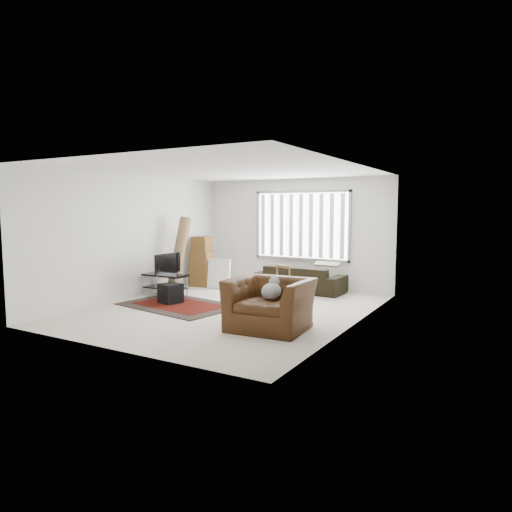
{
  "coord_description": "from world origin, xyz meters",
  "views": [
    {
      "loc": [
        4.82,
        -7.4,
        1.98
      ],
      "look_at": [
        0.45,
        0.25,
        1.05
      ],
      "focal_mm": 32.0,
      "sensor_mm": 36.0,
      "label": 1
    }
  ],
  "objects_px": {
    "tv_stand": "(165,280)",
    "moving_boxes": "(202,263)",
    "sofa": "(301,274)",
    "side_chair": "(277,283)",
    "armchair": "(270,300)"
  },
  "relations": [
    {
      "from": "sofa",
      "to": "armchair",
      "type": "xyz_separation_m",
      "value": [
        0.97,
        -3.39,
        0.07
      ]
    },
    {
      "from": "moving_boxes",
      "to": "side_chair",
      "type": "distance_m",
      "value": 2.88
    },
    {
      "from": "sofa",
      "to": "side_chair",
      "type": "distance_m",
      "value": 1.59
    },
    {
      "from": "tv_stand",
      "to": "side_chair",
      "type": "distance_m",
      "value": 2.6
    },
    {
      "from": "tv_stand",
      "to": "moving_boxes",
      "type": "bearing_deg",
      "value": 94.87
    },
    {
      "from": "tv_stand",
      "to": "moving_boxes",
      "type": "relative_size",
      "value": 0.81
    },
    {
      "from": "sofa",
      "to": "moving_boxes",
      "type": "bearing_deg",
      "value": 14.14
    },
    {
      "from": "moving_boxes",
      "to": "sofa",
      "type": "distance_m",
      "value": 2.56
    },
    {
      "from": "side_chair",
      "to": "armchair",
      "type": "distance_m",
      "value": 1.97
    },
    {
      "from": "moving_boxes",
      "to": "sofa",
      "type": "height_order",
      "value": "moving_boxes"
    },
    {
      "from": "tv_stand",
      "to": "armchair",
      "type": "height_order",
      "value": "armchair"
    },
    {
      "from": "moving_boxes",
      "to": "side_chair",
      "type": "height_order",
      "value": "moving_boxes"
    },
    {
      "from": "moving_boxes",
      "to": "armchair",
      "type": "xyz_separation_m",
      "value": [
        3.47,
        -2.84,
        -0.11
      ]
    },
    {
      "from": "sofa",
      "to": "armchair",
      "type": "bearing_deg",
      "value": 107.87
    },
    {
      "from": "tv_stand",
      "to": "moving_boxes",
      "type": "distance_m",
      "value": 1.58
    }
  ]
}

